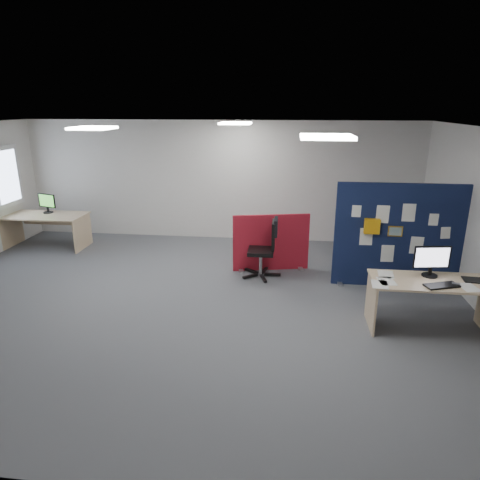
# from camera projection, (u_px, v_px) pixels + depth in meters

# --- Properties ---
(floor) EXTENTS (9.00, 9.00, 0.00)m
(floor) POSITION_uv_depth(u_px,v_px,m) (185.00, 302.00, 6.86)
(floor) COLOR #4E5055
(floor) RESTS_ON ground
(ceiling) EXTENTS (9.00, 7.00, 0.02)m
(ceiling) POSITION_uv_depth(u_px,v_px,m) (178.00, 128.00, 6.04)
(ceiling) COLOR white
(ceiling) RESTS_ON wall_back
(wall_back) EXTENTS (9.00, 0.02, 2.70)m
(wall_back) POSITION_uv_depth(u_px,v_px,m) (219.00, 181.00, 9.76)
(wall_back) COLOR silver
(wall_back) RESTS_ON floor
(wall_front) EXTENTS (9.00, 0.02, 2.70)m
(wall_front) POSITION_uv_depth(u_px,v_px,m) (65.00, 343.00, 3.14)
(wall_front) COLOR silver
(wall_front) RESTS_ON floor
(ceiling_lights) EXTENTS (4.10, 4.10, 0.04)m
(ceiling_lights) POSITION_uv_depth(u_px,v_px,m) (210.00, 128.00, 6.64)
(ceiling_lights) COLOR white
(ceiling_lights) RESTS_ON ceiling
(navy_divider) EXTENTS (2.19, 0.30, 1.81)m
(navy_divider) POSITION_uv_depth(u_px,v_px,m) (399.00, 236.00, 7.19)
(navy_divider) COLOR #0D1832
(navy_divider) RESTS_ON floor
(main_desk) EXTENTS (1.62, 0.72, 0.73)m
(main_desk) POSITION_uv_depth(u_px,v_px,m) (430.00, 291.00, 5.91)
(main_desk) COLOR tan
(main_desk) RESTS_ON floor
(monitor_main) EXTENTS (0.50, 0.21, 0.44)m
(monitor_main) POSITION_uv_depth(u_px,v_px,m) (432.00, 260.00, 5.91)
(monitor_main) COLOR black
(monitor_main) RESTS_ON main_desk
(keyboard) EXTENTS (0.48, 0.32, 0.02)m
(keyboard) POSITION_uv_depth(u_px,v_px,m) (442.00, 286.00, 5.64)
(keyboard) COLOR black
(keyboard) RESTS_ON main_desk
(mouse) EXTENTS (0.11, 0.09, 0.03)m
(mouse) POSITION_uv_depth(u_px,v_px,m) (456.00, 284.00, 5.67)
(mouse) COLOR #9B9BA0
(mouse) RESTS_ON main_desk
(paper_tray) EXTENTS (0.30, 0.24, 0.01)m
(paper_tray) POSITION_uv_depth(u_px,v_px,m) (474.00, 280.00, 5.83)
(paper_tray) COLOR black
(paper_tray) RESTS_ON main_desk
(red_divider) EXTENTS (1.42, 0.36, 1.08)m
(red_divider) POSITION_uv_depth(u_px,v_px,m) (271.00, 243.00, 8.04)
(red_divider) COLOR maroon
(red_divider) RESTS_ON floor
(second_desk) EXTENTS (1.72, 0.86, 0.73)m
(second_desk) POSITION_uv_depth(u_px,v_px,m) (47.00, 222.00, 9.38)
(second_desk) COLOR tan
(second_desk) RESTS_ON floor
(monitor_second) EXTENTS (0.46, 0.21, 0.43)m
(monitor_second) POSITION_uv_depth(u_px,v_px,m) (47.00, 202.00, 9.40)
(monitor_second) COLOR black
(monitor_second) RESTS_ON second_desk
(office_chair) EXTENTS (0.69, 0.72, 1.08)m
(office_chair) POSITION_uv_depth(u_px,v_px,m) (267.00, 245.00, 7.69)
(office_chair) COLOR black
(office_chair) RESTS_ON floor
(desk_papers) EXTENTS (1.39, 0.69, 0.00)m
(desk_papers) POSITION_uv_depth(u_px,v_px,m) (405.00, 282.00, 5.79)
(desk_papers) COLOR white
(desk_papers) RESTS_ON main_desk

